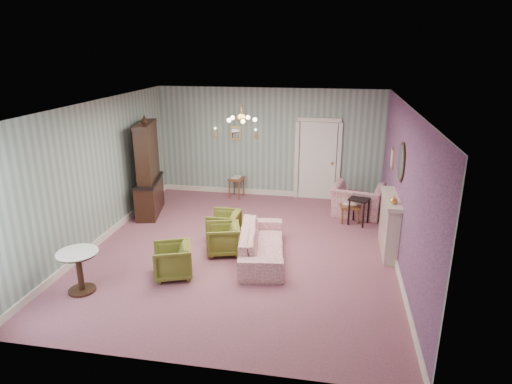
% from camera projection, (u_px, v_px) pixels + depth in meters
% --- Properties ---
extents(floor, '(7.00, 7.00, 0.00)m').
position_uv_depth(floor, '(243.00, 249.00, 9.00)').
color(floor, '#945669').
rests_on(floor, ground).
extents(ceiling, '(7.00, 7.00, 0.00)m').
position_uv_depth(ceiling, '(241.00, 105.00, 8.09)').
color(ceiling, white).
rests_on(ceiling, ground).
extents(wall_back, '(6.00, 0.00, 6.00)m').
position_uv_depth(wall_back, '(269.00, 143.00, 11.82)').
color(wall_back, gray).
rests_on(wall_back, ground).
extents(wall_front, '(6.00, 0.00, 6.00)m').
position_uv_depth(wall_front, '(181.00, 264.00, 5.27)').
color(wall_front, gray).
rests_on(wall_front, ground).
extents(wall_left, '(0.00, 7.00, 7.00)m').
position_uv_depth(wall_left, '(98.00, 173.00, 9.05)').
color(wall_left, gray).
rests_on(wall_left, ground).
extents(wall_right, '(0.00, 7.00, 7.00)m').
position_uv_depth(wall_right, '(404.00, 189.00, 8.04)').
color(wall_right, gray).
rests_on(wall_right, ground).
extents(wall_right_floral, '(0.00, 7.00, 7.00)m').
position_uv_depth(wall_right_floral, '(403.00, 189.00, 8.04)').
color(wall_right_floral, '#BC5E96').
rests_on(wall_right_floral, ground).
extents(door, '(1.12, 0.12, 2.16)m').
position_uv_depth(door, '(318.00, 159.00, 11.68)').
color(door, white).
rests_on(door, floor).
extents(olive_chair_a, '(0.80, 0.82, 0.67)m').
position_uv_depth(olive_chair_a, '(172.00, 259.00, 7.84)').
color(olive_chair_a, olive).
rests_on(olive_chair_a, floor).
extents(olive_chair_b, '(0.75, 0.78, 0.66)m').
position_uv_depth(olive_chair_b, '(223.00, 237.00, 8.73)').
color(olive_chair_b, olive).
rests_on(olive_chair_b, floor).
extents(olive_chair_c, '(0.61, 0.65, 0.65)m').
position_uv_depth(olive_chair_c, '(224.00, 223.00, 9.45)').
color(olive_chair_c, olive).
rests_on(olive_chair_c, floor).
extents(sofa_chintz, '(0.89, 2.14, 0.81)m').
position_uv_depth(sofa_chintz, '(262.00, 239.00, 8.50)').
color(sofa_chintz, '#A64367').
rests_on(sofa_chintz, floor).
extents(wingback_chair, '(1.28, 0.97, 1.01)m').
position_uv_depth(wingback_chair, '(358.00, 195.00, 10.64)').
color(wingback_chair, '#A64367').
rests_on(wingback_chair, floor).
extents(dresser, '(0.78, 1.49, 2.37)m').
position_uv_depth(dresser, '(147.00, 166.00, 10.57)').
color(dresser, black).
rests_on(dresser, floor).
extents(fireplace, '(0.30, 1.40, 1.16)m').
position_uv_depth(fireplace, '(389.00, 225.00, 8.71)').
color(fireplace, beige).
rests_on(fireplace, floor).
extents(mantel_vase, '(0.15, 0.15, 0.15)m').
position_uv_depth(mantel_vase, '(394.00, 200.00, 8.13)').
color(mantel_vase, gold).
rests_on(mantel_vase, fireplace).
extents(oval_mirror, '(0.04, 0.76, 0.84)m').
position_uv_depth(oval_mirror, '(401.00, 162.00, 8.30)').
color(oval_mirror, white).
rests_on(oval_mirror, wall_right).
extents(framed_print, '(0.04, 0.34, 0.42)m').
position_uv_depth(framed_print, '(392.00, 158.00, 9.63)').
color(framed_print, gold).
rests_on(framed_print, wall_right).
extents(coffee_table, '(0.54, 0.86, 0.41)m').
position_uv_depth(coffee_table, '(348.00, 210.00, 10.51)').
color(coffee_table, brown).
rests_on(coffee_table, floor).
extents(side_table_black, '(0.55, 0.55, 0.64)m').
position_uv_depth(side_table_black, '(359.00, 211.00, 10.15)').
color(side_table_black, black).
rests_on(side_table_black, floor).
extents(pedestal_table, '(0.76, 0.76, 0.73)m').
position_uv_depth(pedestal_table, '(80.00, 272.00, 7.34)').
color(pedestal_table, black).
rests_on(pedestal_table, floor).
extents(nesting_table, '(0.42, 0.50, 0.59)m').
position_uv_depth(nesting_table, '(237.00, 187.00, 11.99)').
color(nesting_table, brown).
rests_on(nesting_table, floor).
extents(gilt_mirror_back, '(0.28, 0.06, 0.36)m').
position_uv_depth(gilt_mirror_back, '(236.00, 133.00, 11.85)').
color(gilt_mirror_back, gold).
rests_on(gilt_mirror_back, wall_back).
extents(sconce_left, '(0.16, 0.12, 0.30)m').
position_uv_depth(sconce_left, '(216.00, 133.00, 11.92)').
color(sconce_left, gold).
rests_on(sconce_left, wall_back).
extents(sconce_right, '(0.16, 0.12, 0.30)m').
position_uv_depth(sconce_right, '(256.00, 134.00, 11.74)').
color(sconce_right, gold).
rests_on(sconce_right, wall_back).
extents(chandelier, '(0.56, 0.56, 0.36)m').
position_uv_depth(chandelier, '(241.00, 119.00, 8.17)').
color(chandelier, gold).
rests_on(chandelier, ceiling).
extents(burgundy_cushion, '(0.41, 0.28, 0.39)m').
position_uv_depth(burgundy_cushion, '(356.00, 198.00, 10.52)').
color(burgundy_cushion, maroon).
rests_on(burgundy_cushion, wingback_chair).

